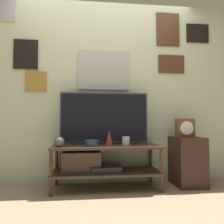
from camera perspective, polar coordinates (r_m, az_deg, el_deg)
ground_plane at (r=2.57m, az=-1.03°, el=-21.20°), size 12.00×12.00×0.00m
wall_back at (r=3.06m, az=-1.98°, el=7.60°), size 6.40×0.08×2.70m
media_console at (r=2.76m, az=-3.91°, el=-12.72°), size 1.32×0.50×0.53m
television at (r=2.83m, az=-2.01°, el=-1.52°), size 1.13×0.05×0.67m
vase_slim_bronze at (r=2.68m, az=-0.74°, el=-6.75°), size 0.10×0.10×0.19m
vase_round_glass at (r=2.60m, az=-13.60°, el=-7.55°), size 0.12×0.12×0.12m
vase_wide_bowl at (r=2.65m, az=-5.32°, el=-8.01°), size 0.17×0.17×0.08m
candle_jar at (r=2.74m, az=3.65°, el=-7.52°), size 0.10×0.10×0.11m
side_table at (r=3.07m, az=19.07°, el=-12.00°), size 0.36×0.44×0.62m
mantel_clock at (r=2.99m, az=18.53°, el=-3.96°), size 0.23×0.11×0.24m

